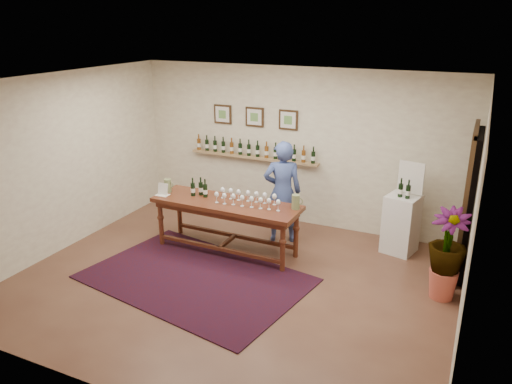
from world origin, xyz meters
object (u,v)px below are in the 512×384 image
at_px(tasting_table, 226,209).
at_px(potted_plant, 446,254).
at_px(person, 282,192).
at_px(display_pedestal, 401,224).

xyz_separation_m(tasting_table, potted_plant, (3.29, -0.05, -0.08)).
bearing_deg(person, display_pedestal, 168.72).
relative_size(potted_plant, person, 0.64).
height_order(tasting_table, potted_plant, potted_plant).
height_order(tasting_table, display_pedestal, display_pedestal).
distance_m(tasting_table, potted_plant, 3.29).
height_order(display_pedestal, person, person).
distance_m(display_pedestal, potted_plant, 1.43).
bearing_deg(tasting_table, potted_plant, -0.13).
bearing_deg(display_pedestal, potted_plant, -57.43).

